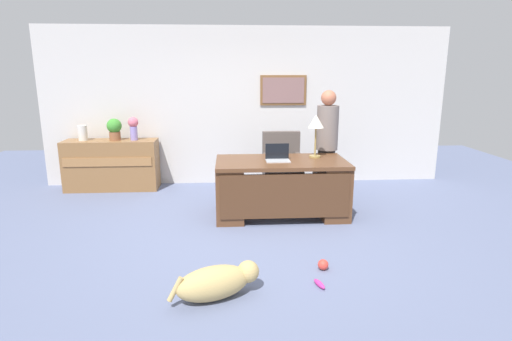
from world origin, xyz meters
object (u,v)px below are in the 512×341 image
Objects in this scene: dog_lying at (217,282)px; desk at (281,186)px; dog_toy_ball at (323,265)px; laptop at (278,157)px; vase_with_flowers at (133,127)px; armchair at (282,167)px; credenza at (112,165)px; dog_toy_bone at (319,284)px; potted_plant at (114,128)px; person_standing at (327,145)px; desk_lamp at (316,124)px; vase_empty at (83,133)px.

desk is at bearing 68.68° from dog_lying.
dog_toy_ball is (0.22, -1.65, -0.37)m from desk.
laptop is 2.70m from vase_with_flowers.
armchair is at bearing 91.97° from dog_toy_ball.
credenza is 8.34× the size of dog_toy_bone.
credenza is 2.87m from armchair.
armchair is 9.38× the size of dog_toy_ball.
armchair is 2.81× the size of potted_plant.
potted_plant is at bearing 165.01° from person_standing.
armchair reaches higher than laptop.
armchair is at bearing -11.35° from potted_plant.
dog_toy_ball is at bearing -103.29° from person_standing.
desk is 1.07m from person_standing.
person_standing reaches higher than desk_lamp.
desk_lamp is at bearing -64.46° from armchair.
person_standing is 15.62× the size of dog_toy_ball.
dog_toy_bone is (-0.02, -2.94, -0.44)m from armchair.
laptop is 1.75× the size of dog_toy_bone.
desk is at bearing 93.35° from dog_toy_bone.
vase_empty is (-3.06, 1.50, 0.13)m from laptop.
person_standing is 3.47m from potted_plant.
desk_lamp reaches higher than credenza.
desk is at bearing -25.90° from vase_empty.
vase_with_flowers is (-1.46, 3.63, 0.91)m from dog_lying.
armchair reaches higher than dog_toy_bone.
person_standing is 3.97m from vase_empty.
desk is 3.50m from vase_empty.
credenza is at bearing 132.64° from dog_toy_ball.
laptop is (-0.19, -0.95, 0.37)m from armchair.
vase_empty is at bearing 170.43° from armchair.
dog_lying reaches higher than dog_toy_ball.
vase_with_flowers reaches higher than laptop.
laptop is at bearing -26.11° from vase_empty.
credenza is at bearing 128.77° from dog_toy_bone.
potted_plant reaches higher than dog_toy_ball.
vase_with_flowers is at bearing 128.45° from dog_toy_ball.
vase_with_flowers reaches higher than dog_toy_bone.
potted_plant is at bearing 131.73° from dog_toy_ball.
desk_lamp is at bearing -25.16° from vase_with_flowers.
vase_empty is 4.68m from dog_toy_ball.
vase_with_flowers is 1.06× the size of potted_plant.
desk is 3.08m from credenza.
vase_with_flowers is 3.54× the size of dog_toy_ball.
vase_empty is 0.52m from potted_plant.
desk_lamp reaches higher than vase_empty.
credenza is 3.98× the size of vase_with_flowers.
potted_plant is 4.53m from dog_toy_bone.
desk is at bearing 97.74° from dog_toy_ball.
vase_empty is at bearing 166.94° from person_standing.
desk_lamp is at bearing 81.62° from dog_toy_ball.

